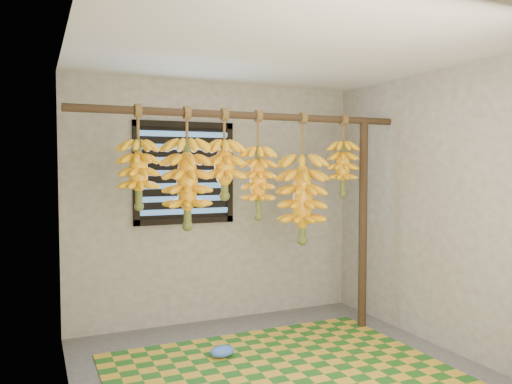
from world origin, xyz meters
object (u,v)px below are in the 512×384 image
banana_bunch_b (187,184)px  banana_bunch_f (343,168)px  plastic_bag (222,351)px  banana_bunch_a (139,174)px  woven_mat (284,376)px  banana_bunch_d (258,182)px  banana_bunch_e (302,199)px  banana_bunch_c (224,169)px  support_post (363,225)px

banana_bunch_b → banana_bunch_f: size_ratio=1.30×
banana_bunch_f → plastic_bag: bearing=-171.5°
banana_bunch_a → banana_bunch_b: size_ratio=0.83×
woven_mat → banana_bunch_d: (0.11, 0.72, 1.42)m
banana_bunch_a → banana_bunch_b: 0.40m
banana_bunch_b → woven_mat: bearing=-53.6°
banana_bunch_b → banana_bunch_e: 1.09m
banana_bunch_c → banana_bunch_d: 0.33m
support_post → woven_mat: 1.73m
plastic_bag → banana_bunch_d: size_ratio=0.23×
woven_mat → banana_bunch_e: size_ratio=2.13×
plastic_bag → banana_bunch_c: banana_bunch_c is taller
plastic_bag → support_post: bearing=7.2°
banana_bunch_d → banana_bunch_e: bearing=0.0°
banana_bunch_d → banana_bunch_f: same height
banana_bunch_a → banana_bunch_d: bearing=0.0°
banana_bunch_f → banana_bunch_b: bearing=180.0°
banana_bunch_a → banana_bunch_c: 0.72m
support_post → banana_bunch_c: (-1.42, 0.00, 0.54)m
plastic_bag → banana_bunch_d: 1.44m
support_post → banana_bunch_b: 1.80m
banana_bunch_c → banana_bunch_e: same height
woven_mat → support_post: bearing=30.3°
support_post → woven_mat: support_post is taller
banana_bunch_f → banana_bunch_a: bearing=180.0°
banana_bunch_a → banana_bunch_f: same height
support_post → plastic_bag: 1.80m
banana_bunch_b → banana_bunch_d: (0.64, 0.00, 0.00)m
support_post → banana_bunch_f: (-0.24, 0.00, 0.55)m
banana_bunch_d → banana_bunch_a: bearing=180.0°
banana_bunch_c → banana_bunch_f: bearing=0.0°
banana_bunch_c → plastic_bag: bearing=-116.9°
banana_bunch_b → banana_bunch_c: same height
banana_bunch_e → banana_bunch_d: bearing=180.0°
support_post → plastic_bag: bearing=-172.8°
woven_mat → banana_bunch_e: (0.55, 0.72, 1.26)m
plastic_bag → banana_bunch_a: 1.59m
woven_mat → plastic_bag: 0.61m
woven_mat → banana_bunch_a: 1.90m
banana_bunch_a → banana_bunch_b: (0.39, 0.00, -0.08)m
plastic_bag → banana_bunch_e: 1.50m
banana_bunch_b → banana_bunch_d: 0.64m
banana_bunch_b → banana_bunch_a: bearing=180.0°
support_post → banana_bunch_e: bearing=180.0°
woven_mat → plastic_bag: bearing=119.7°
support_post → banana_bunch_b: size_ratio=2.01×
banana_bunch_d → banana_bunch_c: bearing=180.0°
banana_bunch_b → banana_bunch_c: size_ratio=1.32×
support_post → woven_mat: size_ratio=0.80×
support_post → banana_bunch_e: size_ratio=1.70×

